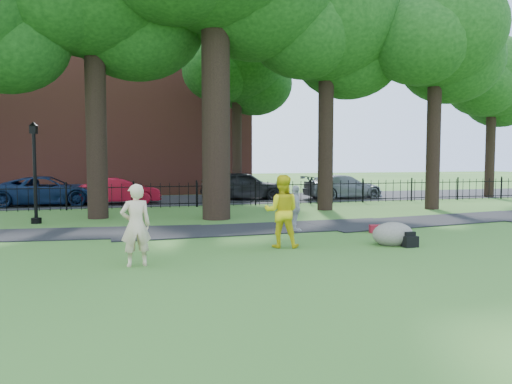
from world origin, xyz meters
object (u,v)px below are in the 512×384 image
object	(u,v)px
woman	(136,225)
man	(282,211)
boulder	(393,232)
red_sedan	(119,191)
lamppost	(35,174)

from	to	relation	value
woman	man	bearing A→B (deg)	-167.64
boulder	red_sedan	size ratio (longest dim) A/B	0.29
man	boulder	size ratio (longest dim) A/B	1.66
lamppost	red_sedan	size ratio (longest dim) A/B	0.90
woman	boulder	bearing A→B (deg)	-179.47
boulder	red_sedan	bearing A→B (deg)	116.46
woman	man	world-z (taller)	man
man	boulder	distance (m)	3.21
woman	man	distance (m)	4.10
man	lamppost	xyz separation A→B (m)	(-7.14, 7.06, 0.85)
man	boulder	xyz separation A→B (m)	(3.11, -0.46, -0.63)
man	red_sedan	bearing A→B (deg)	-53.31
boulder	lamppost	xyz separation A→B (m)	(-10.25, 7.52, 1.48)
woman	lamppost	xyz separation A→B (m)	(-3.27, 8.40, 0.90)
woman	red_sedan	size ratio (longest dim) A/B	0.45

